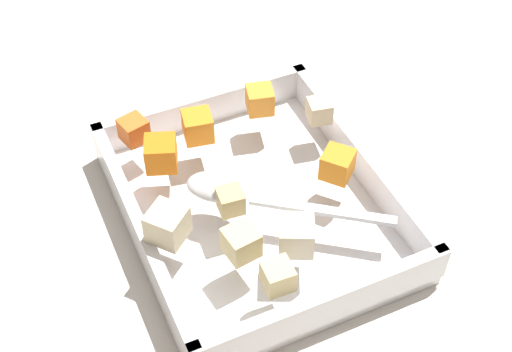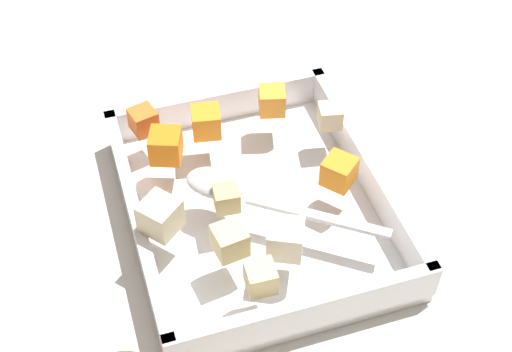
# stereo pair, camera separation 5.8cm
# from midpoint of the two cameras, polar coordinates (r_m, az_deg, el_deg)

# --- Properties ---
(ground_plane) EXTENTS (4.00, 4.00, 0.00)m
(ground_plane) POSITION_cam_midpoint_polar(r_m,az_deg,el_deg) (0.76, -0.93, -2.81)
(ground_plane) COLOR beige
(baking_dish) EXTENTS (0.30, 0.26, 0.05)m
(baking_dish) POSITION_cam_midpoint_polar(r_m,az_deg,el_deg) (0.75, -2.24, -2.63)
(baking_dish) COLOR silver
(baking_dish) RESTS_ON ground_plane
(carrot_chunk_near_spoon) EXTENTS (0.04, 0.04, 0.03)m
(carrot_chunk_near_spoon) POSITION_cam_midpoint_polar(r_m,az_deg,el_deg) (0.72, 4.16, 0.83)
(carrot_chunk_near_spoon) COLOR orange
(carrot_chunk_near_spoon) RESTS_ON baking_dish
(carrot_chunk_mid_left) EXTENTS (0.03, 0.03, 0.03)m
(carrot_chunk_mid_left) POSITION_cam_midpoint_polar(r_m,az_deg,el_deg) (0.77, -11.83, 3.50)
(carrot_chunk_mid_left) COLOR orange
(carrot_chunk_mid_left) RESTS_ON baking_dish
(carrot_chunk_under_handle) EXTENTS (0.03, 0.03, 0.03)m
(carrot_chunk_under_handle) POSITION_cam_midpoint_polar(r_m,az_deg,el_deg) (0.76, -6.85, 3.85)
(carrot_chunk_under_handle) COLOR orange
(carrot_chunk_under_handle) RESTS_ON baking_dish
(carrot_chunk_near_right) EXTENTS (0.03, 0.03, 0.03)m
(carrot_chunk_near_right) POSITION_cam_midpoint_polar(r_m,az_deg,el_deg) (0.79, -1.82, 5.98)
(carrot_chunk_near_right) COLOR orange
(carrot_chunk_near_right) RESTS_ON baking_dish
(carrot_chunk_back_center) EXTENTS (0.04, 0.04, 0.03)m
(carrot_chunk_back_center) POSITION_cam_midpoint_polar(r_m,az_deg,el_deg) (0.73, -9.81, 1.67)
(carrot_chunk_back_center) COLOR orange
(carrot_chunk_back_center) RESTS_ON baking_dish
(potato_chunk_heap_top) EXTENTS (0.03, 0.03, 0.02)m
(potato_chunk_heap_top) POSITION_cam_midpoint_polar(r_m,az_deg,el_deg) (0.69, -4.47, -2.07)
(potato_chunk_heap_top) COLOR tan
(potato_chunk_heap_top) RESTS_ON baking_dish
(potato_chunk_corner_se) EXTENTS (0.05, 0.05, 0.03)m
(potato_chunk_corner_se) POSITION_cam_midpoint_polar(r_m,az_deg,el_deg) (0.67, -9.53, -3.94)
(potato_chunk_corner_se) COLOR beige
(potato_chunk_corner_se) RESTS_ON baking_dish
(potato_chunk_near_left) EXTENTS (0.03, 0.03, 0.03)m
(potato_chunk_near_left) POSITION_cam_midpoint_polar(r_m,az_deg,el_deg) (0.63, -0.94, -8.09)
(potato_chunk_near_left) COLOR #E0CC89
(potato_chunk_near_left) RESTS_ON baking_dish
(potato_chunk_heap_side) EXTENTS (0.03, 0.03, 0.02)m
(potato_chunk_heap_side) POSITION_cam_midpoint_polar(r_m,az_deg,el_deg) (0.78, 2.90, 5.12)
(potato_chunk_heap_side) COLOR beige
(potato_chunk_heap_side) RESTS_ON baking_dish
(potato_chunk_rim_edge) EXTENTS (0.03, 0.03, 0.03)m
(potato_chunk_rim_edge) POSITION_cam_midpoint_polar(r_m,az_deg,el_deg) (0.65, -3.76, -5.41)
(potato_chunk_rim_edge) COLOR #E0CC89
(potato_chunk_rim_edge) RESTS_ON baking_dish
(parsnip_chunk_corner_sw) EXTENTS (0.04, 0.04, 0.03)m
(parsnip_chunk_corner_sw) POSITION_cam_midpoint_polar(r_m,az_deg,el_deg) (0.65, 0.65, -4.87)
(parsnip_chunk_corner_sw) COLOR silver
(parsnip_chunk_corner_sw) RESTS_ON baking_dish
(serving_spoon) EXTENTS (0.14, 0.18, 0.02)m
(serving_spoon) POSITION_cam_midpoint_polar(r_m,az_deg,el_deg) (0.70, -4.26, -1.41)
(serving_spoon) COLOR silver
(serving_spoon) RESTS_ON baking_dish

